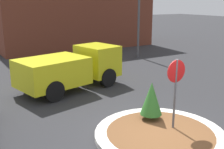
# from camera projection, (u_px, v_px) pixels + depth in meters

# --- Properties ---
(ground_plane) EXTENTS (120.00, 120.00, 0.00)m
(ground_plane) POSITION_uv_depth(u_px,v_px,m) (160.00, 137.00, 8.89)
(ground_plane) COLOR #2D2D30
(traffic_island) EXTENTS (4.13, 4.13, 0.16)m
(traffic_island) POSITION_uv_depth(u_px,v_px,m) (160.00, 134.00, 8.87)
(traffic_island) COLOR silver
(traffic_island) RESTS_ON ground_plane
(stop_sign) EXTENTS (0.72, 0.07, 2.44)m
(stop_sign) POSITION_uv_depth(u_px,v_px,m) (176.00, 83.00, 8.78)
(stop_sign) COLOR #4C4C51
(stop_sign) RESTS_ON ground_plane
(island_shrub) EXTENTS (0.76, 0.76, 1.33)m
(island_shrub) POSITION_uv_depth(u_px,v_px,m) (151.00, 98.00, 9.64)
(island_shrub) COLOR brown
(island_shrub) RESTS_ON traffic_island
(utility_truck) EXTENTS (5.35, 3.11, 1.94)m
(utility_truck) POSITION_uv_depth(u_px,v_px,m) (71.00, 68.00, 13.45)
(utility_truck) COLOR gold
(utility_truck) RESTS_ON ground_plane
(storefront_building) EXTENTS (13.59, 6.07, 7.46)m
(storefront_building) POSITION_uv_depth(u_px,v_px,m) (73.00, 5.00, 25.41)
(storefront_building) COLOR brown
(storefront_building) RESTS_ON ground_plane
(light_pole) EXTENTS (0.70, 0.30, 6.36)m
(light_pole) POSITION_uv_depth(u_px,v_px,m) (139.00, 7.00, 20.34)
(light_pole) COLOR #4C4C51
(light_pole) RESTS_ON ground_plane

